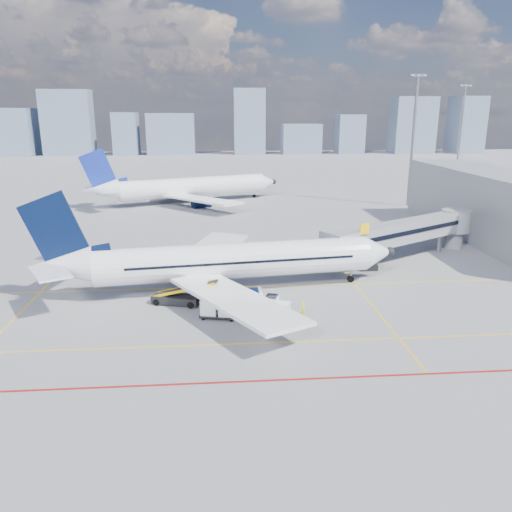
{
  "coord_description": "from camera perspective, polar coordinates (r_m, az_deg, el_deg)",
  "views": [
    {
      "loc": [
        -1.13,
        -43.43,
        18.32
      ],
      "look_at": [
        2.86,
        6.18,
        4.0
      ],
      "focal_mm": 35.0,
      "sensor_mm": 36.0,
      "label": 1
    }
  ],
  "objects": [
    {
      "name": "ground",
      "position": [
        47.15,
        -2.89,
        -6.84
      ],
      "size": [
        420.0,
        420.0,
        0.0
      ],
      "primitive_type": "plane",
      "color": "gray",
      "rests_on": "ground"
    },
    {
      "name": "apron_markings",
      "position": [
        43.56,
        -3.49,
        -8.84
      ],
      "size": [
        90.0,
        35.12,
        0.01
      ],
      "color": "yellow",
      "rests_on": "ground"
    },
    {
      "name": "jet_bridge",
      "position": [
        66.79,
        17.19,
        2.72
      ],
      "size": [
        23.55,
        15.78,
        6.3
      ],
      "color": "#919399",
      "rests_on": "ground"
    },
    {
      "name": "terminal_block",
      "position": [
        81.76,
        25.75,
        5.09
      ],
      "size": [
        10.0,
        42.0,
        10.0
      ],
      "color": "#919399",
      "rests_on": "ground"
    },
    {
      "name": "floodlight_mast_ne",
      "position": [
        106.02,
        17.51,
        12.78
      ],
      "size": [
        3.2,
        0.61,
        25.45
      ],
      "color": "gray",
      "rests_on": "ground"
    },
    {
      "name": "floodlight_mast_far",
      "position": [
        148.99,
        22.36,
        13.07
      ],
      "size": [
        3.2,
        0.61,
        25.45
      ],
      "color": "gray",
      "rests_on": "ground"
    },
    {
      "name": "distant_skyline",
      "position": [
        233.54,
        -4.38,
        14.29
      ],
      "size": [
        248.36,
        15.63,
        28.82
      ],
      "color": "slate",
      "rests_on": "ground"
    },
    {
      "name": "main_aircraft",
      "position": [
        52.48,
        -4.12,
        -0.71
      ],
      "size": [
        38.76,
        33.69,
        11.35
      ],
      "rotation": [
        0.0,
        0.0,
        0.12
      ],
      "color": "white",
      "rests_on": "ground"
    },
    {
      "name": "second_aircraft",
      "position": [
        106.15,
        -8.06,
        7.72
      ],
      "size": [
        40.45,
        34.3,
        12.29
      ],
      "rotation": [
        0.0,
        0.0,
        0.37
      ],
      "color": "white",
      "rests_on": "ground"
    },
    {
      "name": "baggage_tug",
      "position": [
        47.4,
        2.17,
        -5.6
      ],
      "size": [
        2.86,
        2.31,
        1.75
      ],
      "rotation": [
        0.0,
        0.0,
        -0.37
      ],
      "color": "white",
      "rests_on": "ground"
    },
    {
      "name": "cargo_dolly",
      "position": [
        46.32,
        -4.31,
        -5.93
      ],
      "size": [
        3.64,
        2.24,
        1.86
      ],
      "rotation": [
        0.0,
        0.0,
        -0.23
      ],
      "color": "black",
      "rests_on": "ground"
    },
    {
      "name": "belt_loader",
      "position": [
        50.18,
        -8.94,
        -4.7
      ],
      "size": [
        6.81,
        3.33,
        2.75
      ],
      "rotation": [
        0.0,
        0.0,
        -0.29
      ],
      "color": "black",
      "rests_on": "ground"
    },
    {
      "name": "ramp_worker",
      "position": [
        46.48,
        5.41,
        -6.15
      ],
      "size": [
        0.41,
        0.61,
        1.63
      ],
      "primitive_type": "imported",
      "rotation": [
        0.0,
        0.0,
        1.6
      ],
      "color": "#F1FF1A",
      "rests_on": "ground"
    }
  ]
}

